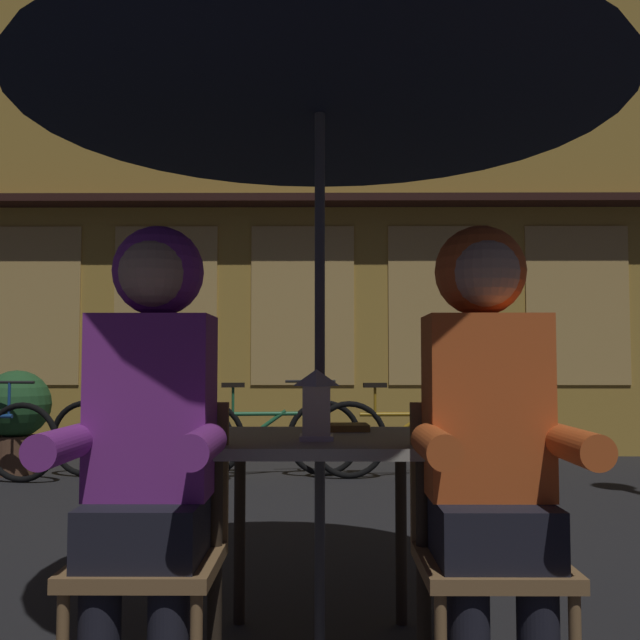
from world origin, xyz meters
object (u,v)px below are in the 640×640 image
lantern (317,403)px  bicycle_second (140,438)px  bicycle_third (265,437)px  bicycle_fourth (408,437)px  person_left_hooded (150,414)px  person_right_hooded (488,414)px  chair_left (153,537)px  cafe_table (320,466)px  book (341,427)px  patio_umbrella (320,61)px  chair_right (485,537)px  potted_plant (16,413)px

lantern → bicycle_second: 4.10m
bicycle_third → bicycle_fourth: same height
bicycle_second → person_left_hooded: bearing=-75.1°
person_right_hooded → bicycle_fourth: 4.15m
chair_left → bicycle_fourth: 4.23m
cafe_table → lantern: 0.25m
person_right_hooded → cafe_table: bearing=138.4°
person_left_hooded → book: bearing=48.3°
chair_left → person_left_hooded: (-0.00, -0.06, 0.36)m
patio_umbrella → chair_right: 1.68m
person_right_hooded → bicycle_third: person_right_hooded is taller
lantern → potted_plant: size_ratio=0.25×
bicycle_third → potted_plant: potted_plant is taller
patio_umbrella → potted_plant: 4.98m
lantern → person_left_hooded: 0.56m
chair_right → bicycle_second: 4.51m
bicycle_fourth → potted_plant: (-3.46, 0.19, 0.20)m
chair_right → potted_plant: potted_plant is taller
lantern → person_right_hooded: size_ratio=0.17×
person_right_hooded → bicycle_third: size_ratio=0.84×
cafe_table → chair_right: (0.48, -0.37, -0.15)m
chair_left → bicycle_second: (-1.08, 4.02, -0.14)m
patio_umbrella → bicycle_third: 4.14m
chair_left → chair_right: bearing=0.0°
patio_umbrella → bicycle_third: bearing=97.5°
chair_left → person_right_hooded: (0.96, -0.06, 0.36)m
patio_umbrella → lantern: 1.20m
cafe_table → chair_left: bearing=-142.5°
person_right_hooded → lantern: bearing=147.5°
bicycle_fourth → potted_plant: bearing=176.8°
book → person_right_hooded: bearing=-60.2°
patio_umbrella → chair_left: (-0.48, -0.37, -1.57)m
patio_umbrella → bicycle_second: patio_umbrella is taller
lantern → person_left_hooded: bearing=-146.4°
chair_left → chair_right: size_ratio=1.00×
person_left_hooded → bicycle_third: (-0.01, 4.16, -0.50)m
person_right_hooded → book: 0.75m
patio_umbrella → person_right_hooded: 1.37m
bicycle_fourth → potted_plant: size_ratio=1.83×
bicycle_third → book: (0.57, -3.53, 0.41)m
cafe_table → bicycle_fourth: bicycle_fourth is taller
lantern → person_left_hooded: (-0.47, -0.31, -0.01)m
cafe_table → book: book is taller
cafe_table → bicycle_third: bearing=97.5°
cafe_table → chair_right: bearing=-37.5°
person_left_hooded → chair_left: bearing=90.0°
chair_left → potted_plant: potted_plant is taller
cafe_table → potted_plant: size_ratio=0.80×
lantern → person_right_hooded: bearing=-32.5°
cafe_table → bicycle_second: 3.98m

